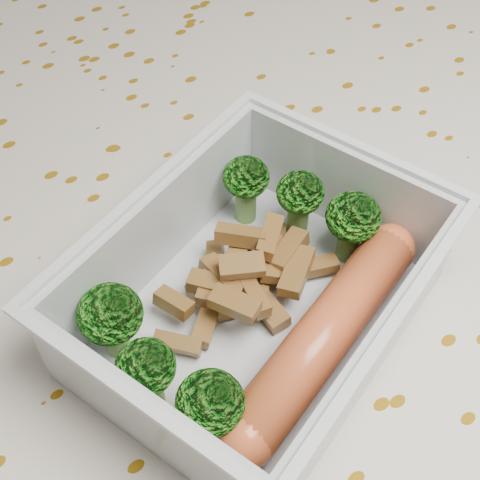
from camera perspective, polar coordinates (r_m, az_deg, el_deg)
dining_table at (r=0.48m, az=-1.09°, el=-8.53°), size 1.40×0.90×0.75m
tablecloth at (r=0.43m, az=-1.19°, el=-5.11°), size 1.46×0.96×0.19m
lunch_container at (r=0.36m, az=1.47°, el=-5.20°), size 0.23×0.20×0.07m
broccoli_florets at (r=0.35m, az=-1.05°, el=-3.59°), size 0.18×0.14×0.05m
meat_pile at (r=0.37m, az=0.36°, el=-3.16°), size 0.12×0.07×0.03m
sausage at (r=0.35m, az=7.26°, el=-7.94°), size 0.16×0.07×0.03m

